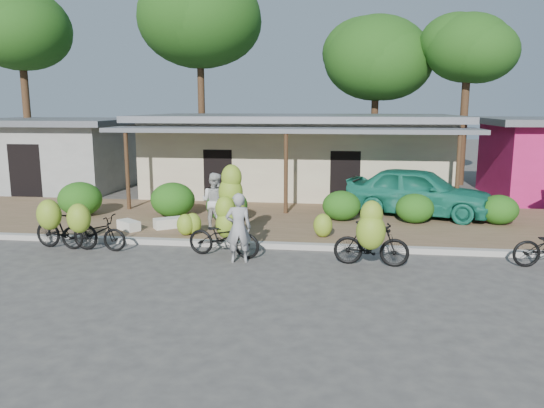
% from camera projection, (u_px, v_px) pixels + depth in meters
% --- Properties ---
extents(ground, '(100.00, 100.00, 0.00)m').
position_uv_depth(ground, '(258.00, 271.00, 12.20)').
color(ground, '#44423F').
rests_on(ground, ground).
extents(sidewalk, '(60.00, 6.00, 0.12)m').
position_uv_depth(sidewalk, '(282.00, 222.00, 17.06)').
color(sidewalk, '#886449').
rests_on(sidewalk, ground).
extents(curb, '(60.00, 0.25, 0.15)m').
position_uv_depth(curb, '(270.00, 245.00, 14.13)').
color(curb, '#A8A399').
rests_on(curb, ground).
extents(shop_main, '(13.00, 8.50, 3.35)m').
position_uv_depth(shop_main, '(298.00, 154.00, 22.54)').
color(shop_main, beige).
rests_on(shop_main, ground).
extents(shop_grey, '(7.00, 6.00, 3.15)m').
position_uv_depth(shop_grey, '(56.00, 153.00, 24.01)').
color(shop_grey, '#9E9F99').
rests_on(shop_grey, ground).
extents(tree_back_left, '(4.93, 4.79, 9.23)m').
position_uv_depth(tree_back_left, '(18.00, 28.00, 25.36)').
color(tree_back_left, '#4D351E').
rests_on(tree_back_left, ground).
extents(tree_far_center, '(6.34, 6.31, 10.66)m').
position_uv_depth(tree_far_center, '(196.00, 16.00, 27.11)').
color(tree_far_center, '#4D351E').
rests_on(tree_far_center, ground).
extents(tree_center_right, '(5.40, 5.30, 8.21)m').
position_uv_depth(tree_center_right, '(373.00, 56.00, 26.83)').
color(tree_center_right, '#4D351E').
rests_on(tree_center_right, ground).
extents(tree_near_right, '(4.12, 3.92, 7.96)m').
position_uv_depth(tree_near_right, '(464.00, 46.00, 24.34)').
color(tree_near_right, '#4D351E').
rests_on(tree_near_right, ground).
extents(hedge_0, '(1.46, 1.31, 1.14)m').
position_uv_depth(hedge_0, '(80.00, 199.00, 17.58)').
color(hedge_0, '#1C5714').
rests_on(hedge_0, sidewalk).
extents(hedge_1, '(1.46, 1.31, 1.14)m').
position_uv_depth(hedge_1, '(173.00, 200.00, 17.44)').
color(hedge_1, '#1C5714').
rests_on(hedge_1, sidewalk).
extents(hedge_2, '(1.32, 1.19, 1.03)m').
position_uv_depth(hedge_2, '(227.00, 205.00, 16.76)').
color(hedge_2, '#1C5714').
rests_on(hedge_2, sidewalk).
extents(hedge_3, '(1.22, 1.10, 0.95)m').
position_uv_depth(hedge_3, '(341.00, 206.00, 16.91)').
color(hedge_3, '#1C5714').
rests_on(hedge_3, sidewalk).
extents(hedge_4, '(1.18, 1.07, 0.92)m').
position_uv_depth(hedge_4, '(415.00, 208.00, 16.53)').
color(hedge_4, '#1C5714').
rests_on(hedge_4, sidewalk).
extents(hedge_5, '(1.17, 1.06, 0.92)m').
position_uv_depth(hedge_5, '(499.00, 210.00, 16.35)').
color(hedge_5, '#1C5714').
rests_on(hedge_5, sidewalk).
extents(bike_far_left, '(1.83, 1.26, 1.37)m').
position_uv_depth(bike_far_left, '(91.00, 230.00, 13.72)').
color(bike_far_left, black).
rests_on(bike_far_left, ground).
extents(bike_left, '(1.89, 1.27, 1.44)m').
position_uv_depth(bike_left, '(63.00, 226.00, 13.85)').
color(bike_left, black).
rests_on(bike_left, ground).
extents(bike_center, '(1.99, 1.34, 2.27)m').
position_uv_depth(bike_center, '(227.00, 222.00, 13.44)').
color(bike_center, black).
rests_on(bike_center, ground).
extents(bike_right, '(1.81, 1.26, 1.68)m').
position_uv_depth(bike_right, '(371.00, 238.00, 12.28)').
color(bike_right, black).
rests_on(bike_right, ground).
extents(loose_banana_a, '(0.49, 0.42, 0.62)m').
position_uv_depth(loose_banana_a, '(185.00, 225.00, 14.98)').
color(loose_banana_a, '#8BA629').
rests_on(loose_banana_a, sidewalk).
extents(loose_banana_b, '(0.50, 0.42, 0.62)m').
position_uv_depth(loose_banana_b, '(193.00, 224.00, 15.09)').
color(loose_banana_b, '#8BA629').
rests_on(loose_banana_b, sidewalk).
extents(loose_banana_c, '(0.53, 0.45, 0.67)m').
position_uv_depth(loose_banana_c, '(323.00, 225.00, 14.77)').
color(loose_banana_c, '#8BA629').
rests_on(loose_banana_c, sidewalk).
extents(sack_near, '(0.93, 0.81, 0.30)m').
position_uv_depth(sack_near, '(169.00, 223.00, 15.92)').
color(sack_near, white).
rests_on(sack_near, sidewalk).
extents(sack_far, '(0.82, 0.76, 0.28)m').
position_uv_depth(sack_far, '(129.00, 225.00, 15.65)').
color(sack_far, white).
rests_on(sack_far, sidewalk).
extents(vendor, '(0.69, 0.53, 1.71)m').
position_uv_depth(vendor, '(238.00, 228.00, 12.73)').
color(vendor, gray).
rests_on(vendor, ground).
extents(bystander, '(0.97, 0.85, 1.69)m').
position_uv_depth(bystander, '(214.00, 201.00, 15.63)').
color(bystander, silver).
rests_on(bystander, sidewalk).
extents(teal_van, '(5.11, 3.32, 1.62)m').
position_uv_depth(teal_van, '(418.00, 191.00, 17.62)').
color(teal_van, '#1A785F').
rests_on(teal_van, sidewalk).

